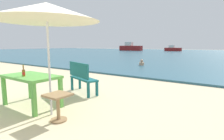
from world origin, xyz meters
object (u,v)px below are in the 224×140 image
picnic_table_green (31,80)px  patio_umbrella (47,12)px  side_table_wood (58,103)px  swimmer_person (142,63)px  beer_bottle_amber (24,72)px  boat_barge (130,47)px  boat_ferry (173,49)px  bench_teal_center (81,76)px

picnic_table_green → patio_umbrella: 1.69m
picnic_table_green → patio_umbrella: size_ratio=0.61×
side_table_wood → swimmer_person: side_table_wood is taller
side_table_wood → swimmer_person: (-2.56, 9.13, -0.11)m
beer_bottle_amber → swimmer_person: size_ratio=0.65×
swimmer_person → boat_barge: boat_barge is taller
swimmer_person → patio_umbrella: bearing=-76.4°
beer_bottle_amber → swimmer_person: (-1.36, 9.12, -0.61)m
patio_umbrella → swimmer_person: size_ratio=5.61×
boat_barge → picnic_table_green: bearing=-64.4°
boat_ferry → side_table_wood: bearing=-76.9°
beer_bottle_amber → boat_ferry: (-8.04, 39.67, -0.29)m
beer_bottle_amber → bench_teal_center: size_ratio=0.21×
patio_umbrella → boat_ferry: (-8.86, 39.57, -1.55)m
beer_bottle_amber → bench_teal_center: bearing=85.3°
beer_bottle_amber → boat_barge: size_ratio=0.05×
patio_umbrella → picnic_table_green: bearing=174.8°
picnic_table_green → side_table_wood: bearing=-9.0°
swimmer_person → bench_teal_center: bearing=-78.6°
swimmer_person → boat_barge: 33.28m
picnic_table_green → beer_bottle_amber: 0.27m
swimmer_person → side_table_wood: bearing=-74.4°
side_table_wood → bench_teal_center: bench_teal_center is taller
boat_ferry → boat_barge: size_ratio=0.64×
side_table_wood → boat_ferry: bearing=103.1°
bench_teal_center → boat_barge: bearing=116.8°
beer_bottle_amber → boat_ferry: 40.48m
side_table_wood → boat_barge: (-19.31, 37.89, 0.49)m
boat_ferry → boat_barge: boat_barge is taller
bench_teal_center → picnic_table_green: bearing=-95.7°
patio_umbrella → boat_ferry: 40.58m
swimmer_person → boat_barge: size_ratio=0.07×
side_table_wood → bench_teal_center: (-1.06, 1.72, 0.19)m
side_table_wood → swimmer_person: 9.48m
patio_umbrella → beer_bottle_amber: bearing=-173.0°
bench_teal_center → boat_barge: boat_barge is taller
bench_teal_center → boat_ferry: 38.83m
side_table_wood → beer_bottle_amber: bearing=179.3°
bench_teal_center → boat_barge: (-18.25, 36.16, 0.30)m
picnic_table_green → patio_umbrella: bearing=-5.2°
patio_umbrella → bench_teal_center: patio_umbrella is taller
patio_umbrella → swimmer_person: 9.46m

